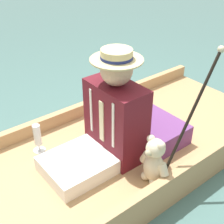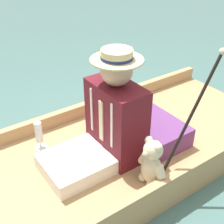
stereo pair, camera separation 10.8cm
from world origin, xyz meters
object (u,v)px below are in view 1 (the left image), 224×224
Objects in this scene: wine_glass at (37,136)px; walking_cane at (194,107)px; seated_person at (108,122)px; teddy_bear at (154,162)px.

walking_cane is (-0.80, -0.71, 0.36)m from wine_glass.
teddy_bear is (-0.38, -0.07, -0.14)m from seated_person.
teddy_bear reaches higher than wine_glass.
wine_glass is at bearing 43.45° from seated_person.
seated_person is 3.54× the size of wine_glass.
wine_glass is (0.75, 0.44, -0.03)m from teddy_bear.
seated_person is 0.58m from walking_cane.
teddy_bear is at bearing -149.74° from wine_glass.
seated_person reaches higher than wine_glass.
walking_cane is at bearing -100.88° from teddy_bear.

